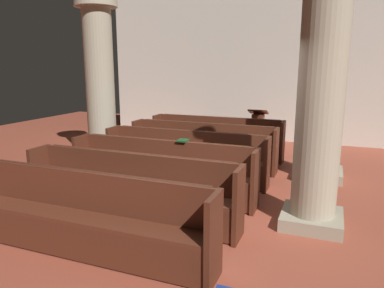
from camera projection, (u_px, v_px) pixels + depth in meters
The scene contains 13 objects.
ground_plane at pixel (191, 217), 5.25m from camera, with size 19.20×19.20×0.00m, color #9E4733.
back_wall at pixel (269, 63), 10.30m from camera, with size 10.00×0.16×4.50m, color silver.
pew_row_0 at pixel (216, 136), 8.67m from camera, with size 3.19×0.46×0.95m.
pew_row_1 at pixel (202, 144), 7.76m from camera, with size 3.19×0.46×0.95m.
pew_row_2 at pixel (185, 154), 6.85m from camera, with size 3.19×0.47×0.95m.
pew_row_3 at pixel (161, 168), 5.94m from camera, with size 3.19×0.46×0.95m.
pew_row_4 at pixel (130, 186), 5.03m from camera, with size 3.19×0.46×0.95m.
pew_row_5 at pixel (84, 213), 4.12m from camera, with size 3.19×0.47×0.95m.
pillar_aisle_side at pixel (326, 79), 6.69m from camera, with size 0.93×0.93×3.70m.
pillar_far_side at pixel (100, 77), 8.05m from camera, with size 0.93×0.93×3.70m.
pillar_aisle_rear at pixel (322, 85), 4.57m from camera, with size 0.87×0.87×3.70m.
lectern at pixel (257, 133), 9.29m from camera, with size 0.48×0.45×1.08m.
hymn_book at pixel (183, 140), 5.91m from camera, with size 0.17×0.20×0.03m, color #194723.
Camera 1 is at (1.80, -4.56, 2.15)m, focal length 33.69 mm.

